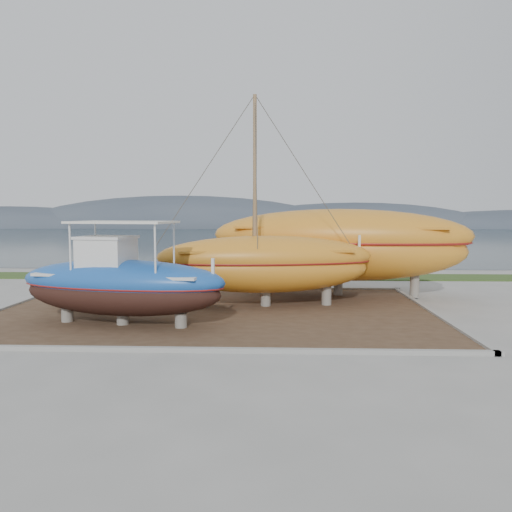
# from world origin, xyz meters

# --- Properties ---
(ground) EXTENTS (140.00, 140.00, 0.00)m
(ground) POSITION_xyz_m (0.00, 0.00, 0.00)
(ground) COLOR gray
(ground) RESTS_ON ground
(dirt_patch) EXTENTS (18.00, 12.00, 0.06)m
(dirt_patch) POSITION_xyz_m (0.00, 4.00, 0.03)
(dirt_patch) COLOR #422D1E
(dirt_patch) RESTS_ON ground
(curb_frame) EXTENTS (18.60, 12.60, 0.15)m
(curb_frame) POSITION_xyz_m (0.00, 4.00, 0.07)
(curb_frame) COLOR gray
(curb_frame) RESTS_ON ground
(grass_strip) EXTENTS (44.00, 3.00, 0.08)m
(grass_strip) POSITION_xyz_m (0.00, 15.50, 0.04)
(grass_strip) COLOR #284219
(grass_strip) RESTS_ON ground
(sea) EXTENTS (260.00, 100.00, 0.04)m
(sea) POSITION_xyz_m (0.00, 70.00, 0.00)
(sea) COLOR black
(sea) RESTS_ON ground
(mountain_ridge) EXTENTS (200.00, 36.00, 20.00)m
(mountain_ridge) POSITION_xyz_m (0.00, 125.00, 0.00)
(mountain_ridge) COLOR #333D49
(mountain_ridge) RESTS_ON ground
(blue_caique) EXTENTS (8.25, 3.83, 3.83)m
(blue_caique) POSITION_xyz_m (-3.08, 1.31, 1.97)
(blue_caique) COLOR #1B51A8
(blue_caique) RESTS_ON dirt_patch
(white_dinghy) EXTENTS (4.78, 3.13, 1.34)m
(white_dinghy) POSITION_xyz_m (-5.51, 4.48, 0.73)
(white_dinghy) COLOR silver
(white_dinghy) RESTS_ON dirt_patch
(orange_sailboat) EXTENTS (9.82, 4.02, 9.19)m
(orange_sailboat) POSITION_xyz_m (2.16, 5.21, 4.65)
(orange_sailboat) COLOR orange
(orange_sailboat) RESTS_ON dirt_patch
(orange_bare_hull) EXTENTS (13.23, 5.69, 4.20)m
(orange_bare_hull) POSITION_xyz_m (5.75, 8.27, 2.16)
(orange_bare_hull) COLOR orange
(orange_bare_hull) RESTS_ON dirt_patch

